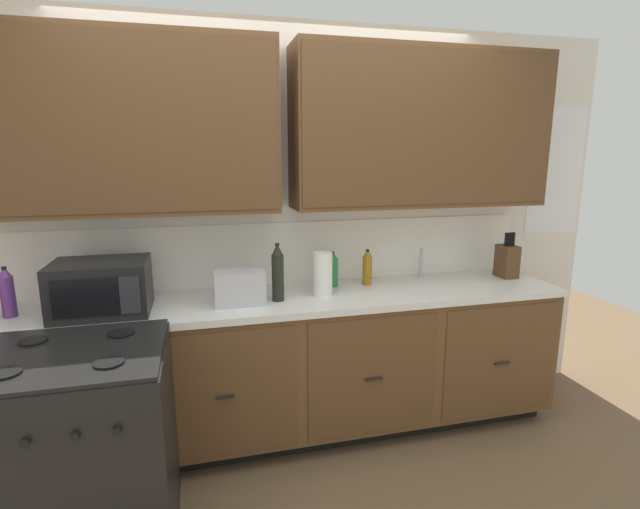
{
  "coord_description": "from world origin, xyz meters",
  "views": [
    {
      "loc": [
        -0.5,
        -2.36,
        1.75
      ],
      "look_at": [
        0.17,
        0.27,
        1.16
      ],
      "focal_mm": 26.6,
      "sensor_mm": 36.0,
      "label": 1
    }
  ],
  "objects": [
    {
      "name": "ground_plane",
      "position": [
        0.0,
        0.0,
        0.0
      ],
      "size": [
        8.38,
        8.38,
        0.0
      ],
      "primitive_type": "plane",
      "color": "brown"
    },
    {
      "name": "bottle_amber",
      "position": [
        0.53,
        0.43,
        1.03
      ],
      "size": [
        0.06,
        0.06,
        0.23
      ],
      "color": "#9E6619",
      "rests_on": "counter_run"
    },
    {
      "name": "stove_range",
      "position": [
        -1.06,
        -0.33,
        0.47
      ],
      "size": [
        0.76,
        0.68,
        0.95
      ],
      "color": "black",
      "rests_on": "ground_plane"
    },
    {
      "name": "counter_run",
      "position": [
        0.0,
        0.3,
        0.47
      ],
      "size": [
        3.38,
        0.64,
        0.91
      ],
      "color": "black",
      "rests_on": "ground_plane"
    },
    {
      "name": "bottle_dark",
      "position": [
        -0.09,
        0.24,
        1.08
      ],
      "size": [
        0.07,
        0.07,
        0.34
      ],
      "color": "black",
      "rests_on": "counter_run"
    },
    {
      "name": "microwave",
      "position": [
        -1.02,
        0.25,
        1.05
      ],
      "size": [
        0.48,
        0.37,
        0.28
      ],
      "color": "black",
      "rests_on": "counter_run"
    },
    {
      "name": "toaster",
      "position": [
        -0.31,
        0.23,
        1.01
      ],
      "size": [
        0.28,
        0.18,
        0.19
      ],
      "color": "#B7B7BC",
      "rests_on": "counter_run"
    },
    {
      "name": "wall_unit",
      "position": [
        0.0,
        0.5,
        1.67
      ],
      "size": [
        4.55,
        0.4,
        2.53
      ],
      "color": "white",
      "rests_on": "ground_plane"
    },
    {
      "name": "bottle_violet",
      "position": [
        -1.48,
        0.31,
        1.04
      ],
      "size": [
        0.07,
        0.07,
        0.27
      ],
      "color": "#663384",
      "rests_on": "counter_run"
    },
    {
      "name": "knife_block",
      "position": [
        1.51,
        0.37,
        1.03
      ],
      "size": [
        0.11,
        0.14,
        0.31
      ],
      "color": "#52361E",
      "rests_on": "counter_run"
    },
    {
      "name": "sink_faucet",
      "position": [
        0.94,
        0.51,
        1.01
      ],
      "size": [
        0.02,
        0.02,
        0.2
      ],
      "primitive_type": "cylinder",
      "color": "#B2B5BA",
      "rests_on": "counter_run"
    },
    {
      "name": "paper_towel_roll",
      "position": [
        0.19,
        0.28,
        1.04
      ],
      "size": [
        0.12,
        0.12,
        0.26
      ],
      "primitive_type": "cylinder",
      "color": "white",
      "rests_on": "counter_run"
    },
    {
      "name": "bottle_green",
      "position": [
        0.3,
        0.45,
        1.02
      ],
      "size": [
        0.07,
        0.07,
        0.22
      ],
      "color": "#237A38",
      "rests_on": "counter_run"
    }
  ]
}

